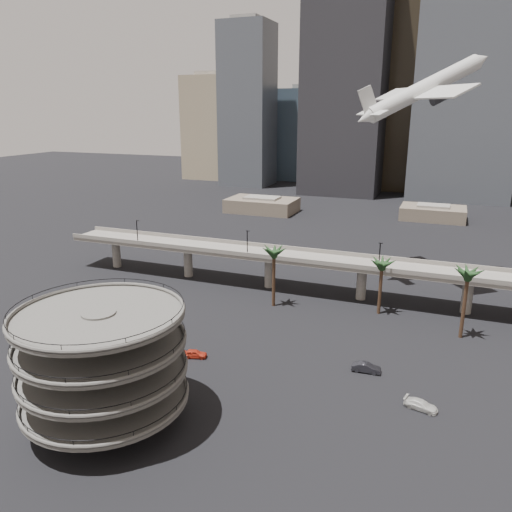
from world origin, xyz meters
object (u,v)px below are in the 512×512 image
at_px(airborne_jet, 424,89).
at_px(car_b, 366,368).
at_px(parking_ramp, 103,357).
at_px(overpass, 314,263).
at_px(car_a, 195,354).
at_px(car_c, 421,405).

distance_m(airborne_jet, car_b, 67.10).
relative_size(parking_ramp, car_b, 4.71).
bearing_deg(parking_ramp, overpass, 77.57).
bearing_deg(parking_ramp, car_b, 40.91).
bearing_deg(overpass, car_a, -105.71).
relative_size(overpass, airborne_jet, 4.52).
height_order(overpass, car_a, overpass).
xyz_separation_m(overpass, car_a, (-10.77, -38.28, -6.62)).
distance_m(overpass, car_a, 40.31).
distance_m(parking_ramp, airborne_jet, 90.47).
distance_m(car_a, car_b, 28.99).
relative_size(car_a, car_b, 0.89).
height_order(parking_ramp, car_b, parking_ramp).
bearing_deg(overpass, airborne_jet, 42.08).
bearing_deg(car_a, car_c, -109.04).
relative_size(airborne_jet, car_a, 6.83).
xyz_separation_m(parking_ramp, car_c, (39.67, 18.79, -9.15)).
height_order(parking_ramp, airborne_jet, airborne_jet).
height_order(car_b, car_c, car_b).
xyz_separation_m(car_a, car_c, (37.44, -1.93, -0.03)).
distance_m(car_b, car_c, 11.91).
bearing_deg(car_c, parking_ramp, 129.14).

